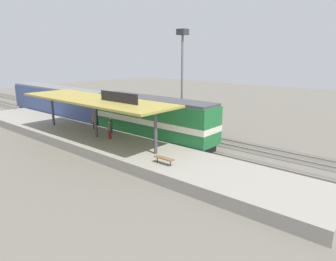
# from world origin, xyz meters

# --- Properties ---
(ground_plane) EXTENTS (120.00, 120.00, 0.00)m
(ground_plane) POSITION_xyz_m (2.00, 0.00, 0.00)
(ground_plane) COLOR #666056
(track_near) EXTENTS (3.20, 110.00, 0.16)m
(track_near) POSITION_xyz_m (0.00, 0.00, 0.03)
(track_near) COLOR #565249
(track_near) RESTS_ON ground
(track_far) EXTENTS (3.20, 110.00, 0.16)m
(track_far) POSITION_xyz_m (4.60, 0.00, 0.03)
(track_far) COLOR #565249
(track_far) RESTS_ON ground
(platform) EXTENTS (6.00, 44.00, 0.90)m
(platform) POSITION_xyz_m (-4.60, 0.00, 0.45)
(platform) COLOR gray
(platform) RESTS_ON ground
(station_canopy) EXTENTS (5.20, 18.00, 4.70)m
(station_canopy) POSITION_xyz_m (-4.60, -0.09, 4.53)
(station_canopy) COLOR #47474C
(station_canopy) RESTS_ON platform
(platform_bench) EXTENTS (0.44, 1.70, 0.50)m
(platform_bench) POSITION_xyz_m (-6.00, -10.12, 1.34)
(platform_bench) COLOR #333338
(platform_bench) RESTS_ON platform
(locomotive) EXTENTS (2.93, 14.43, 4.44)m
(locomotive) POSITION_xyz_m (0.00, -3.37, 2.41)
(locomotive) COLOR #28282D
(locomotive) RESTS_ON track_near
(passenger_carriage_single) EXTENTS (2.90, 20.00, 4.24)m
(passenger_carriage_single) POSITION_xyz_m (0.00, 14.63, 2.31)
(passenger_carriage_single) COLOR #28282D
(passenger_carriage_single) RESTS_ON track_near
(freight_car) EXTENTS (2.80, 12.00, 3.54)m
(freight_car) POSITION_xyz_m (4.60, -1.17, 1.97)
(freight_car) COLOR #28282D
(freight_car) RESTS_ON track_far
(light_mast) EXTENTS (1.10, 1.10, 11.70)m
(light_mast) POSITION_xyz_m (7.80, -1.00, 8.40)
(light_mast) COLOR slate
(light_mast) RESTS_ON ground
(person_waiting) EXTENTS (0.34, 0.34, 1.71)m
(person_waiting) POSITION_xyz_m (-2.82, 2.77, 1.85)
(person_waiting) COLOR #663375
(person_waiting) RESTS_ON platform
(person_walking) EXTENTS (0.34, 0.34, 1.71)m
(person_walking) POSITION_xyz_m (-2.84, -0.12, 1.85)
(person_walking) COLOR navy
(person_walking) RESTS_ON platform
(person_boarding) EXTENTS (0.34, 0.34, 1.71)m
(person_boarding) POSITION_xyz_m (-4.23, -1.64, 1.85)
(person_boarding) COLOR maroon
(person_boarding) RESTS_ON platform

